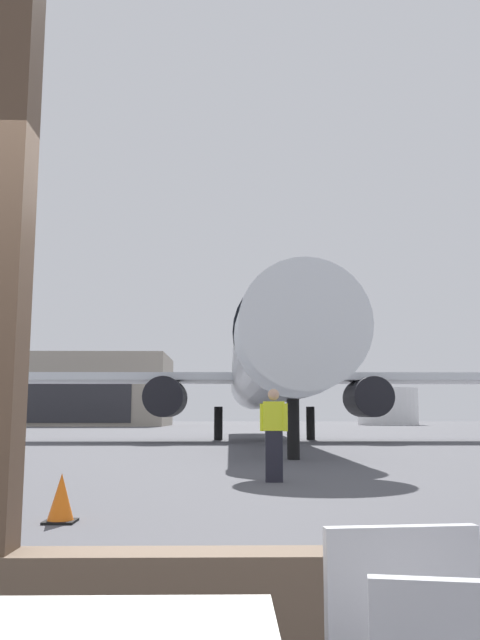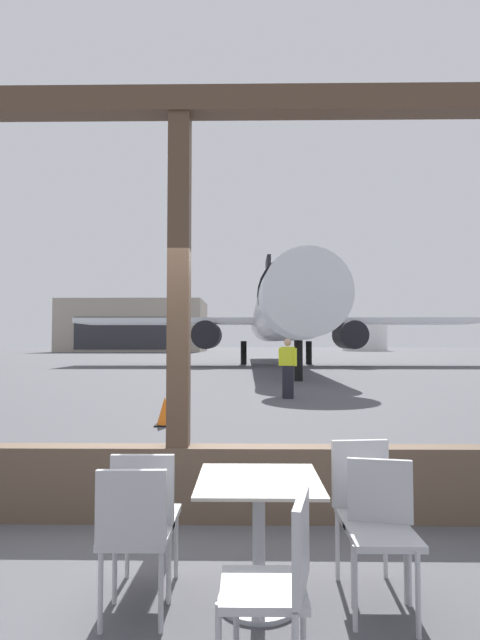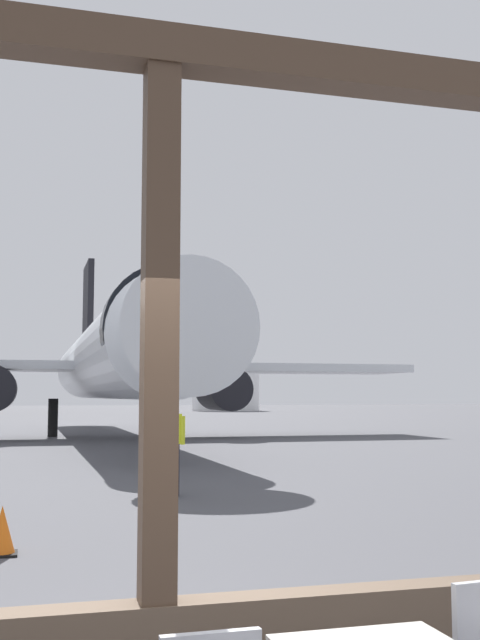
{
  "view_description": "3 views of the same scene",
  "coord_description": "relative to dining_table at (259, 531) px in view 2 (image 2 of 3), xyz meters",
  "views": [
    {
      "loc": [
        0.99,
        -2.79,
        1.22
      ],
      "look_at": [
        1.25,
        13.59,
        3.64
      ],
      "focal_mm": 36.64,
      "sensor_mm": 36.0,
      "label": 1
    },
    {
      "loc": [
        0.63,
        -4.54,
        1.63
      ],
      "look_at": [
        0.33,
        17.71,
        2.64
      ],
      "focal_mm": 27.42,
      "sensor_mm": 36.0,
      "label": 2
    },
    {
      "loc": [
        -0.73,
        -4.42,
        1.83
      ],
      "look_at": [
        3.74,
        11.8,
        3.49
      ],
      "focal_mm": 43.19,
      "sensor_mm": 36.0,
      "label": 3
    }
  ],
  "objects": [
    {
      "name": "fuel_storage_tank",
      "position": [
        22.52,
        90.65,
        2.11
      ],
      "size": [
        8.43,
        8.43,
        5.1
      ],
      "primitive_type": "cylinder",
      "color": "white",
      "rests_on": "ground"
    },
    {
      "name": "cafe_chair_window_right",
      "position": [
        0.73,
        0.24,
        0.12
      ],
      "size": [
        0.42,
        0.42,
        0.95
      ],
      "color": "#B2B2B7",
      "rests_on": "ground"
    },
    {
      "name": "dining_table",
      "position": [
        0.0,
        0.0,
        0.0
      ],
      "size": [
        0.77,
        0.77,
        0.77
      ],
      "color": "#ADA89E",
      "rests_on": "ground"
    },
    {
      "name": "cafe_chair_aisle_left",
      "position": [
        -0.73,
        -0.24,
        0.11
      ],
      "size": [
        0.41,
        0.41,
        0.91
      ],
      "color": "#B2B2B7",
      "rests_on": "ground"
    },
    {
      "name": "ground_crew_worker",
      "position": [
        1.12,
        11.13,
        0.46
      ],
      "size": [
        0.52,
        0.31,
        1.74
      ],
      "color": "black",
      "rests_on": "ground"
    },
    {
      "name": "window_frame",
      "position": [
        -0.71,
        1.41,
        0.95
      ],
      "size": [
        8.73,
        0.24,
        4.03
      ],
      "color": "brown",
      "rests_on": "ground"
    },
    {
      "name": "cafe_chair_window_left",
      "position": [
        0.75,
        -0.08,
        0.1
      ],
      "size": [
        0.45,
        0.45,
        0.89
      ],
      "color": "#B2B2B7",
      "rests_on": "ground"
    },
    {
      "name": "traffic_cone",
      "position": [
        -1.68,
        6.47,
        -0.18
      ],
      "size": [
        0.36,
        0.36,
        0.56
      ],
      "color": "orange",
      "rests_on": "ground"
    },
    {
      "name": "airplane",
      "position": [
        2.11,
        30.81,
        2.96
      ],
      "size": [
        28.05,
        34.09,
        10.13
      ],
      "color": "silver",
      "rests_on": "ground"
    },
    {
      "name": "cafe_chair_aisle_right",
      "position": [
        0.08,
        -0.8,
        0.11
      ],
      "size": [
        0.46,
        0.46,
        0.91
      ],
      "color": "#B2B2B7",
      "rests_on": "ground"
    },
    {
      "name": "ground_plane",
      "position": [
        -0.71,
        41.41,
        -0.44
      ],
      "size": [
        220.0,
        220.0,
        0.0
      ],
      "primitive_type": "plane",
      "color": "#4C4C51"
    },
    {
      "name": "cafe_chair_side_extra",
      "position": [
        -0.74,
        0.07,
        0.11
      ],
      "size": [
        0.4,
        0.4,
        0.92
      ],
      "color": "#B2B2B7",
      "rests_on": "ground"
    },
    {
      "name": "distant_hangar",
      "position": [
        -19.68,
        82.91,
        3.99
      ],
      "size": [
        24.18,
        14.39,
        8.87
      ],
      "color": "#9E9384",
      "rests_on": "ground"
    }
  ]
}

